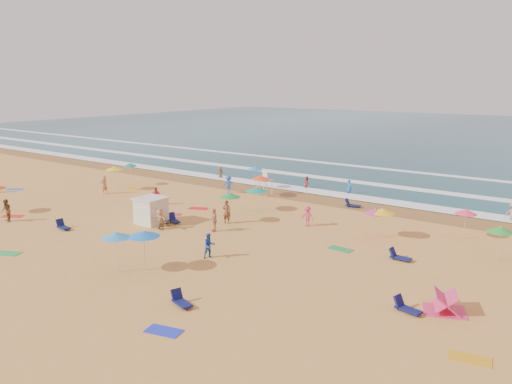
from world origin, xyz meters
The scene contains 12 objects.
ground centered at (0.00, 0.00, 0.00)m, with size 220.00×220.00×0.00m, color gold.
ocean centered at (0.00, 84.00, 0.00)m, with size 220.00×140.00×0.18m, color #0C4756.
wet_sand centered at (0.00, 12.50, 0.01)m, with size 220.00×220.00×0.00m, color olive.
surf_foam centered at (0.00, 21.32, 0.10)m, with size 200.00×18.70×0.05m.
cabana centered at (-1.85, -2.84, 1.00)m, with size 2.00×2.00×2.00m, color silver.
cabana_roof centered at (-1.85, -2.84, 2.06)m, with size 2.20×2.20×0.12m, color silver.
bicycle centered at (0.05, -3.14, 0.41)m, with size 0.54×1.56×0.82m, color black.
lifeguard_stand centered at (-0.22, 10.83, 1.05)m, with size 1.20×1.20×2.10m, color white, non-canonical shape.
beach_umbrellas centered at (1.22, 0.71, 2.15)m, with size 40.80×26.57×0.78m.
loungers centered at (8.13, -1.96, 0.17)m, with size 60.22×24.77×0.34m.
towels centered at (1.82, -3.63, 0.01)m, with size 52.22×21.04×0.03m.
beachgoers centered at (0.12, 3.69, 0.81)m, with size 46.53×26.36×2.13m.
Camera 1 is at (27.63, -29.23, 11.15)m, focal length 35.00 mm.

